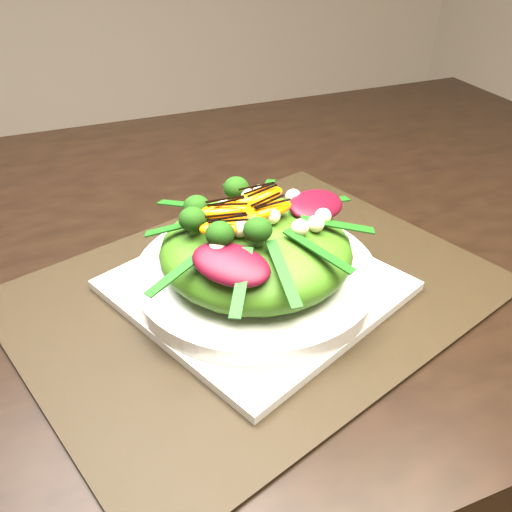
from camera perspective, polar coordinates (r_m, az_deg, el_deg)
name	(u,v)px	position (r m, az deg, el deg)	size (l,w,h in m)	color
dining_table	(185,245)	(0.73, -7.51, 1.13)	(1.60, 0.90, 0.75)	black
placemat	(256,290)	(0.61, 0.00, -3.63)	(0.50, 0.38, 0.00)	black
plate_base	(256,285)	(0.61, 0.00, -3.10)	(0.27, 0.27, 0.01)	silver
salad_bowl	(256,275)	(0.60, 0.00, -1.96)	(0.27, 0.27, 0.02)	silver
lettuce_mound	(256,250)	(0.58, 0.00, 0.67)	(0.21, 0.21, 0.07)	#355F11
radicchio_leaf	(316,205)	(0.60, 6.35, 5.37)	(0.08, 0.05, 0.02)	#3D0612
orange_segment	(245,213)	(0.56, -1.18, 4.50)	(0.06, 0.02, 0.02)	#EE6103
broccoli_floret	(197,208)	(0.56, -6.19, 5.06)	(0.04, 0.04, 0.04)	black
macadamia_nut	(300,222)	(0.55, 4.62, 3.59)	(0.02, 0.02, 0.02)	beige
balsamic_drizzle	(245,206)	(0.56, -1.19, 5.25)	(0.05, 0.00, 0.00)	black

